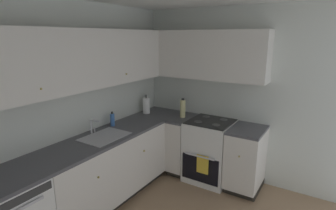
# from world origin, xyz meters

# --- Properties ---
(wall_back) EXTENTS (3.96, 0.05, 2.48)m
(wall_back) POSITION_xyz_m (0.00, 1.48, 1.24)
(wall_back) COLOR silver
(wall_back) RESTS_ON ground_plane
(wall_right) EXTENTS (0.05, 3.01, 2.48)m
(wall_right) POSITION_xyz_m (1.96, 0.00, 1.24)
(wall_right) COLOR silver
(wall_right) RESTS_ON ground_plane
(lower_cabinets_back) EXTENTS (1.83, 0.62, 0.85)m
(lower_cabinets_back) POSITION_xyz_m (0.42, 1.16, 0.43)
(lower_cabinets_back) COLOR silver
(lower_cabinets_back) RESTS_ON ground_plane
(countertop_back) EXTENTS (3.03, 0.60, 0.03)m
(countertop_back) POSITION_xyz_m (0.41, 1.15, 0.87)
(countertop_back) COLOR #4C4C51
(countertop_back) RESTS_ON lower_cabinets_back
(lower_cabinets_right) EXTENTS (0.62, 1.34, 0.85)m
(lower_cabinets_right) POSITION_xyz_m (1.63, 0.11, 0.43)
(lower_cabinets_right) COLOR silver
(lower_cabinets_right) RESTS_ON ground_plane
(countertop_right) EXTENTS (0.60, 1.34, 0.03)m
(countertop_right) POSITION_xyz_m (1.63, 0.11, 0.87)
(countertop_right) COLOR #4C4C51
(countertop_right) RESTS_ON lower_cabinets_right
(oven_range) EXTENTS (0.68, 0.62, 1.04)m
(oven_range) POSITION_xyz_m (1.65, 0.27, 0.45)
(oven_range) COLOR white
(oven_range) RESTS_ON ground_plane
(upper_cabinets_back) EXTENTS (2.71, 0.34, 0.68)m
(upper_cabinets_back) POSITION_xyz_m (0.25, 1.29, 1.82)
(upper_cabinets_back) COLOR silver
(upper_cabinets_right) EXTENTS (0.32, 1.89, 0.68)m
(upper_cabinets_right) POSITION_xyz_m (1.77, 0.51, 1.82)
(upper_cabinets_right) COLOR silver
(sink) EXTENTS (0.56, 0.40, 0.10)m
(sink) POSITION_xyz_m (0.41, 1.12, 0.85)
(sink) COLOR #B7B7BC
(sink) RESTS_ON countertop_back
(faucet) EXTENTS (0.07, 0.16, 0.19)m
(faucet) POSITION_xyz_m (0.42, 1.33, 1.00)
(faucet) COLOR silver
(faucet) RESTS_ON countertop_back
(soap_bottle) EXTENTS (0.06, 0.06, 0.20)m
(soap_bottle) POSITION_xyz_m (0.77, 1.33, 0.98)
(soap_bottle) COLOR #3F72BF
(soap_bottle) RESTS_ON countertop_back
(paper_towel_roll) EXTENTS (0.11, 0.11, 0.31)m
(paper_towel_roll) POSITION_xyz_m (1.51, 1.31, 1.02)
(paper_towel_roll) COLOR white
(paper_towel_roll) RESTS_ON countertop_back
(oil_bottle) EXTENTS (0.08, 0.08, 0.29)m
(oil_bottle) POSITION_xyz_m (1.63, 0.72, 1.03)
(oil_bottle) COLOR beige
(oil_bottle) RESTS_ON countertop_right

